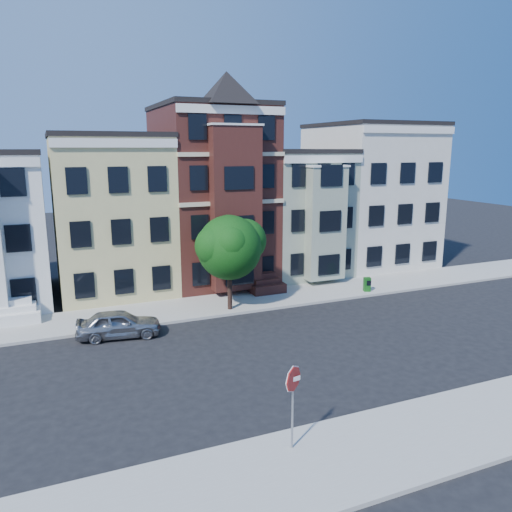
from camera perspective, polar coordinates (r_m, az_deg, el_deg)
name	(u,v)px	position (r m, az deg, el deg)	size (l,w,h in m)	color
ground	(308,349)	(24.24, 5.93, -10.58)	(120.00, 120.00, 0.00)	black
far_sidewalk	(245,301)	(31.02, -1.21, -5.20)	(60.00, 4.00, 0.15)	#9E9B93
near_sidewalk	(424,435)	(18.39, 18.70, -18.85)	(60.00, 4.00, 0.15)	#9E9B93
house_yellow	(111,215)	(34.51, -16.26, 4.47)	(7.00, 9.00, 10.00)	#CCC07E
house_brown	(211,196)	(35.87, -5.13, 6.80)	(7.00, 9.00, 12.00)	#3E1A15
house_green	(292,213)	(38.51, 4.18, 4.94)	(6.00, 9.00, 9.00)	gray
house_cream	(369,196)	(42.04, 12.79, 6.66)	(8.00, 9.00, 11.00)	silver
street_tree	(229,252)	(28.53, -3.06, 0.47)	(5.87, 5.87, 6.82)	#155013
parked_car	(119,324)	(26.27, -15.42, -7.48)	(1.67, 4.14, 1.41)	#93959B
newspaper_box	(367,284)	(33.59, 12.57, -3.18)	(0.41, 0.37, 0.92)	#145917
stop_sign	(293,402)	(16.04, 4.20, -16.33)	(0.86, 0.12, 3.13)	#A91512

